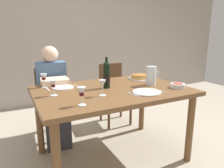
% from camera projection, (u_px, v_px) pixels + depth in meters
% --- Properties ---
extents(ground_plane, '(8.00, 8.00, 0.00)m').
position_uv_depth(ground_plane, '(112.00, 156.00, 2.25)').
color(ground_plane, '#B2A893').
extents(back_wall, '(8.00, 0.10, 2.80)m').
position_uv_depth(back_wall, '(59.00, 28.00, 3.77)').
color(back_wall, '#A3998E').
rests_on(back_wall, ground).
extents(dining_table, '(1.50, 1.00, 0.76)m').
position_uv_depth(dining_table, '(112.00, 98.00, 2.09)').
color(dining_table, brown).
rests_on(dining_table, ground).
extents(wine_bottle, '(0.07, 0.07, 0.31)m').
position_uv_depth(wine_bottle, '(107.00, 75.00, 2.08)').
color(wine_bottle, black).
rests_on(wine_bottle, dining_table).
extents(water_pitcher, '(0.16, 0.11, 0.20)m').
position_uv_depth(water_pitcher, '(151.00, 77.00, 2.21)').
color(water_pitcher, silver).
rests_on(water_pitcher, dining_table).
extents(baked_tart, '(0.28, 0.28, 0.06)m').
position_uv_depth(baked_tart, '(140.00, 77.00, 2.52)').
color(baked_tart, silver).
rests_on(baked_tart, dining_table).
extents(salad_bowl, '(0.15, 0.15, 0.05)m').
position_uv_depth(salad_bowl, '(178.00, 85.00, 2.11)').
color(salad_bowl, silver).
rests_on(salad_bowl, dining_table).
extents(wine_glass_left_diner, '(0.06, 0.06, 0.14)m').
position_uv_depth(wine_glass_left_diner, '(102.00, 84.00, 1.82)').
color(wine_glass_left_diner, silver).
rests_on(wine_glass_left_diner, dining_table).
extents(wine_glass_right_diner, '(0.07, 0.07, 0.15)m').
position_uv_depth(wine_glass_right_diner, '(82.00, 92.00, 1.57)').
color(wine_glass_right_diner, silver).
rests_on(wine_glass_right_diner, dining_table).
extents(wine_glass_centre, '(0.06, 0.06, 0.14)m').
position_uv_depth(wine_glass_centre, '(53.00, 85.00, 1.82)').
color(wine_glass_centre, silver).
rests_on(wine_glass_centre, dining_table).
extents(wine_glass_spare, '(0.07, 0.07, 0.14)m').
position_uv_depth(wine_glass_spare, '(44.00, 78.00, 2.10)').
color(wine_glass_spare, silver).
rests_on(wine_glass_spare, dining_table).
extents(dinner_plate_left_setting, '(0.22, 0.22, 0.01)m').
position_uv_depth(dinner_plate_left_setting, '(63.00, 87.00, 2.10)').
color(dinner_plate_left_setting, white).
rests_on(dinner_plate_left_setting, dining_table).
extents(dinner_plate_right_setting, '(0.27, 0.27, 0.01)m').
position_uv_depth(dinner_plate_right_setting, '(147.00, 92.00, 1.93)').
color(dinner_plate_right_setting, silver).
rests_on(dinner_plate_right_setting, dining_table).
extents(fork_left_setting, '(0.03, 0.16, 0.00)m').
position_uv_depth(fork_left_setting, '(48.00, 89.00, 2.04)').
color(fork_left_setting, silver).
rests_on(fork_left_setting, dining_table).
extents(knife_left_setting, '(0.01, 0.18, 0.00)m').
position_uv_depth(knife_left_setting, '(77.00, 86.00, 2.17)').
color(knife_left_setting, silver).
rests_on(knife_left_setting, dining_table).
extents(knife_right_setting, '(0.02, 0.18, 0.00)m').
position_uv_depth(knife_right_setting, '(159.00, 91.00, 2.00)').
color(knife_right_setting, silver).
rests_on(knife_right_setting, dining_table).
extents(spoon_right_setting, '(0.04, 0.16, 0.00)m').
position_uv_depth(spoon_right_setting, '(133.00, 95.00, 1.87)').
color(spoon_right_setting, silver).
rests_on(spoon_right_setting, dining_table).
extents(chair_left, '(0.42, 0.42, 0.87)m').
position_uv_depth(chair_left, '(51.00, 97.00, 2.70)').
color(chair_left, brown).
rests_on(chair_left, ground).
extents(diner_left, '(0.35, 0.52, 1.16)m').
position_uv_depth(diner_left, '(54.00, 93.00, 2.46)').
color(diner_left, '#4C6B93').
rests_on(diner_left, ground).
extents(chair_right, '(0.43, 0.43, 0.87)m').
position_uv_depth(chair_right, '(113.00, 89.00, 3.08)').
color(chair_right, brown).
rests_on(chair_right, ground).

